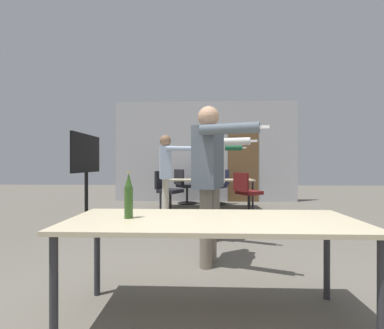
# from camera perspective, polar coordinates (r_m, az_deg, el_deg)

# --- Properties ---
(back_wall) EXTENTS (5.37, 0.12, 2.96)m
(back_wall) POSITION_cam_1_polar(r_m,az_deg,el_deg) (7.63, 3.26, 2.83)
(back_wall) COLOR #BCBCC1
(back_wall) RESTS_ON ground_plane
(conference_table_near) EXTENTS (2.04, 0.76, 0.72)m
(conference_table_near) POSITION_cam_1_polar(r_m,az_deg,el_deg) (1.88, 4.44, -13.78)
(conference_table_near) COLOR #C6B793
(conference_table_near) RESTS_ON ground_plane
(conference_table_far) EXTENTS (2.36, 0.67, 0.72)m
(conference_table_far) POSITION_cam_1_polar(r_m,az_deg,el_deg) (6.51, 3.14, -3.83)
(conference_table_far) COLOR #C6B793
(conference_table_far) RESTS_ON ground_plane
(tv_screen) EXTENTS (0.44, 1.05, 1.62)m
(tv_screen) POSITION_cam_1_polar(r_m,az_deg,el_deg) (4.83, -22.45, -1.12)
(tv_screen) COLOR black
(tv_screen) RESTS_ON ground_plane
(person_right_polo) EXTENTS (0.83, 0.57, 1.68)m
(person_right_polo) POSITION_cam_1_polar(r_m,az_deg,el_deg) (5.12, -5.78, -0.80)
(person_right_polo) COLOR beige
(person_right_polo) RESTS_ON ground_plane
(person_far_watching) EXTENTS (0.78, 0.71, 1.73)m
(person_far_watching) POSITION_cam_1_polar(r_m,az_deg,el_deg) (5.56, 5.08, -0.54)
(person_far_watching) COLOR #28282D
(person_far_watching) RESTS_ON ground_plane
(person_left_plaid) EXTENTS (0.71, 0.76, 1.69)m
(person_left_plaid) POSITION_cam_1_polar(r_m,az_deg,el_deg) (3.76, 5.11, -1.15)
(person_left_plaid) COLOR slate
(person_left_plaid) RESTS_ON ground_plane
(person_near_casual) EXTENTS (0.74, 0.80, 1.75)m
(person_near_casual) POSITION_cam_1_polar(r_m,az_deg,el_deg) (2.83, 3.94, -0.97)
(person_near_casual) COLOR slate
(person_near_casual) RESTS_ON ground_plane
(office_chair_near_pushed) EXTENTS (0.69, 0.67, 0.95)m
(office_chair_near_pushed) POSITION_cam_1_polar(r_m,az_deg,el_deg) (7.08, 5.87, -5.17)
(office_chair_near_pushed) COLOR black
(office_chair_near_pushed) RESTS_ON ground_plane
(office_chair_far_right) EXTENTS (0.68, 0.67, 0.96)m
(office_chair_far_right) POSITION_cam_1_polar(r_m,az_deg,el_deg) (7.14, -1.64, -5.11)
(office_chair_far_right) COLOR black
(office_chair_far_right) RESTS_ON ground_plane
(office_chair_far_left) EXTENTS (0.68, 0.66, 0.91)m
(office_chair_far_left) POSITION_cam_1_polar(r_m,az_deg,el_deg) (5.99, 12.07, -6.44)
(office_chair_far_left) COLOR black
(office_chair_far_left) RESTS_ON ground_plane
(office_chair_mid_tucked) EXTENTS (0.68, 0.65, 0.94)m
(office_chair_mid_tucked) POSITION_cam_1_polar(r_m,az_deg,el_deg) (6.03, -5.43, -6.19)
(office_chair_mid_tucked) COLOR black
(office_chair_mid_tucked) RESTS_ON ground_plane
(beer_bottle) EXTENTS (0.06, 0.06, 0.33)m
(beer_bottle) POSITION_cam_1_polar(r_m,az_deg,el_deg) (1.91, -13.90, -6.92)
(beer_bottle) COLOR #2D511E
(beer_bottle) RESTS_ON conference_table_near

